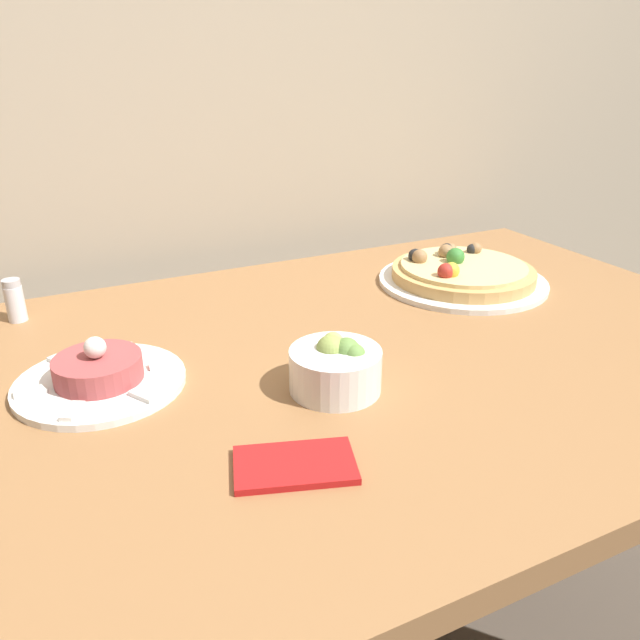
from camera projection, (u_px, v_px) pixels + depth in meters
dining_table at (325, 409)px, 0.95m from camera, size 1.46×0.89×0.77m
pizza_plate at (462, 274)px, 1.19m from camera, size 0.32×0.32×0.07m
tartare_plate at (99, 375)px, 0.83m from camera, size 0.22×0.22×0.07m
small_bowl at (336, 367)px, 0.82m from camera, size 0.12×0.12×0.07m
napkin at (295, 465)px, 0.67m from camera, size 0.15×0.11×0.01m
salt_shaker at (15, 301)px, 1.02m from camera, size 0.03×0.03×0.07m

